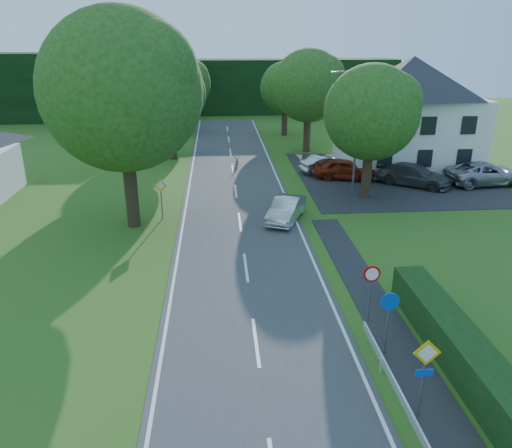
{
  "coord_description": "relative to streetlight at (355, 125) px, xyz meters",
  "views": [
    {
      "loc": [
        -1.16,
        -2.88,
        10.22
      ],
      "look_at": [
        0.53,
        18.82,
        1.87
      ],
      "focal_mm": 35.0,
      "sensor_mm": 36.0,
      "label": 1
    }
  ],
  "objects": [
    {
      "name": "road",
      "position": [
        -8.06,
        -10.0,
        -4.44
      ],
      "size": [
        7.0,
        80.0,
        0.04
      ],
      "primitive_type": "cube",
      "color": "#3D3D40",
      "rests_on": "ground"
    },
    {
      "name": "parking_pad",
      "position": [
        3.94,
        3.0,
        -4.44
      ],
      "size": [
        14.0,
        16.0,
        0.04
      ],
      "primitive_type": "cube",
      "color": "black",
      "rests_on": "ground"
    },
    {
      "name": "line_edge_left",
      "position": [
        -11.31,
        -10.0,
        -4.42
      ],
      "size": [
        0.12,
        80.0,
        0.01
      ],
      "primitive_type": "cube",
      "color": "white",
      "rests_on": "road"
    },
    {
      "name": "line_edge_right",
      "position": [
        -4.81,
        -10.0,
        -4.42
      ],
      "size": [
        0.12,
        80.0,
        0.01
      ],
      "primitive_type": "cube",
      "color": "white",
      "rests_on": "road"
    },
    {
      "name": "line_centre",
      "position": [
        -8.06,
        -10.0,
        -4.42
      ],
      "size": [
        0.12,
        80.0,
        0.01
      ],
      "primitive_type": null,
      "color": "white",
      "rests_on": "road"
    },
    {
      "name": "tree_main",
      "position": [
        -14.06,
        -6.0,
        1.36
      ],
      "size": [
        9.4,
        9.4,
        11.64
      ],
      "primitive_type": null,
      "color": "#1E4514",
      "rests_on": "ground"
    },
    {
      "name": "tree_left_far",
      "position": [
        -13.06,
        10.0,
        -0.17
      ],
      "size": [
        7.0,
        7.0,
        8.58
      ],
      "primitive_type": null,
      "color": "#1E4514",
      "rests_on": "ground"
    },
    {
      "name": "tree_right_far",
      "position": [
        -1.06,
        12.0,
        0.08
      ],
      "size": [
        7.4,
        7.4,
        9.09
      ],
      "primitive_type": null,
      "color": "#1E4514",
      "rests_on": "ground"
    },
    {
      "name": "tree_left_back",
      "position": [
        -12.56,
        22.0,
        -0.43
      ],
      "size": [
        6.6,
        6.6,
        8.07
      ],
      "primitive_type": null,
      "color": "#1E4514",
      "rests_on": "ground"
    },
    {
      "name": "tree_right_back",
      "position": [
        -2.06,
        20.0,
        -0.68
      ],
      "size": [
        6.2,
        6.2,
        7.56
      ],
      "primitive_type": null,
      "color": "#1E4514",
      "rests_on": "ground"
    },
    {
      "name": "tree_right_mid",
      "position": [
        0.44,
        -2.0,
        -0.17
      ],
      "size": [
        7.0,
        7.0,
        8.58
      ],
      "primitive_type": null,
      "color": "#1E4514",
      "rests_on": "ground"
    },
    {
      "name": "treeline_right",
      "position": [
        -0.06,
        36.0,
        -0.96
      ],
      "size": [
        30.0,
        5.0,
        7.0
      ],
      "primitive_type": "cube",
      "color": "black",
      "rests_on": "ground"
    },
    {
      "name": "house_white",
      "position": [
        5.94,
        6.0,
        -0.06
      ],
      "size": [
        10.6,
        8.4,
        8.6
      ],
      "color": "white",
      "rests_on": "ground"
    },
    {
      "name": "streetlight",
      "position": [
        0.0,
        0.0,
        0.0
      ],
      "size": [
        2.03,
        0.18,
        8.0
      ],
      "color": "slate",
      "rests_on": "ground"
    },
    {
      "name": "sign_priority_right",
      "position": [
        -3.76,
        -22.02,
        -2.67
      ],
      "size": [
        0.78,
        0.09,
        2.59
      ],
      "color": "slate",
      "rests_on": "ground"
    },
    {
      "name": "sign_roundabout",
      "position": [
        -3.76,
        -19.02,
        -2.79
      ],
      "size": [
        0.64,
        0.08,
        2.37
      ],
      "color": "slate",
      "rests_on": "ground"
    },
    {
      "name": "sign_speed_limit",
      "position": [
        -3.76,
        -17.03,
        -2.7
      ],
      "size": [
        0.64,
        0.11,
        2.37
      ],
      "color": "slate",
      "rests_on": "ground"
    },
    {
      "name": "sign_priority_left",
      "position": [
        -12.56,
        -5.02,
        -2.75
      ],
      "size": [
        0.78,
        0.09,
        2.44
      ],
      "color": "slate",
      "rests_on": "ground"
    },
    {
      "name": "moving_car",
      "position": [
        -5.36,
        -5.91,
        -3.75
      ],
      "size": [
        2.92,
        4.32,
        1.35
      ],
      "primitive_type": "imported",
      "rotation": [
        0.0,
        0.0,
        -0.4
      ],
      "color": "silver",
      "rests_on": "road"
    },
    {
      "name": "motorcycle",
      "position": [
        -7.68,
        6.73,
        -3.96
      ],
      "size": [
        0.71,
        1.8,
        0.93
      ],
      "primitive_type": "imported",
      "rotation": [
        0.0,
        0.0,
        -0.05
      ],
      "color": "black",
      "rests_on": "road"
    },
    {
      "name": "parked_car_red",
      "position": [
        0.15,
        2.46,
        -3.66
      ],
      "size": [
        4.78,
        2.91,
        1.52
      ],
      "primitive_type": "imported",
      "rotation": [
        0.0,
        0.0,
        1.3
      ],
      "color": "maroon",
      "rests_on": "parking_pad"
    },
    {
      "name": "parked_car_silver_a",
      "position": [
        -0.87,
        4.38,
        -3.75
      ],
      "size": [
        4.31,
        2.68,
        1.34
      ],
      "primitive_type": "imported",
      "rotation": [
        0.0,
        0.0,
        1.91
      ],
      "color": "#9FA1A4",
      "rests_on": "parking_pad"
    },
    {
      "name": "parked_car_grey",
      "position": [
        4.68,
        0.44,
        -3.68
      ],
      "size": [
        5.37,
        4.77,
        1.49
      ],
      "primitive_type": "imported",
      "rotation": [
        0.0,
        0.0,
        0.92
      ],
      "color": "#424347",
      "rests_on": "parking_pad"
    },
    {
      "name": "parked_car_silver_b",
      "position": [
        9.9,
        0.31,
        -3.63
      ],
      "size": [
        5.93,
        3.17,
        1.58
      ],
      "primitive_type": "imported",
      "rotation": [
        0.0,
        0.0,
        1.67
      ],
      "color": "#A4A3AA",
      "rests_on": "parking_pad"
    },
    {
      "name": "parasol",
      "position": [
        4.98,
        5.0,
        -3.36
      ],
      "size": [
        2.84,
        2.87,
        2.13
      ],
      "primitive_type": "imported",
      "rotation": [
        0.0,
        0.0,
        -0.25
      ],
      "color": "#AA0D0E",
      "rests_on": "parking_pad"
    }
  ]
}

